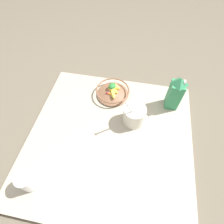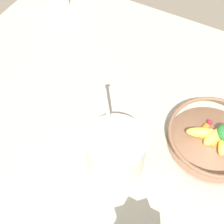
{
  "view_description": "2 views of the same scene",
  "coord_description": "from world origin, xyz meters",
  "px_view_note": "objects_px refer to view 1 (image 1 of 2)",
  "views": [
    {
      "loc": [
        -0.45,
        -0.1,
        0.98
      ],
      "look_at": [
        0.14,
        0.01,
        0.09
      ],
      "focal_mm": 28.0,
      "sensor_mm": 36.0,
      "label": 1
    },
    {
      "loc": [
        0.3,
        -0.42,
        0.73
      ],
      "look_at": [
        0.09,
        -0.04,
        0.12
      ],
      "focal_mm": 50.0,
      "sensor_mm": 36.0,
      "label": 2
    }
  ],
  "objects_px": {
    "fruit_bowl": "(113,91)",
    "drinking_cup": "(27,181)",
    "milk_carton": "(175,93)",
    "yogurt_tub": "(134,115)"
  },
  "relations": [
    {
      "from": "milk_carton",
      "to": "yogurt_tub",
      "type": "height_order",
      "value": "same"
    },
    {
      "from": "fruit_bowl",
      "to": "drinking_cup",
      "type": "height_order",
      "value": "drinking_cup"
    },
    {
      "from": "milk_carton",
      "to": "drinking_cup",
      "type": "height_order",
      "value": "milk_carton"
    },
    {
      "from": "milk_carton",
      "to": "drinking_cup",
      "type": "bearing_deg",
      "value": 133.32
    },
    {
      "from": "fruit_bowl",
      "to": "drinking_cup",
      "type": "distance_m",
      "value": 0.73
    },
    {
      "from": "milk_carton",
      "to": "yogurt_tub",
      "type": "xyz_separation_m",
      "value": [
        -0.17,
        0.23,
        -0.05
      ]
    },
    {
      "from": "fruit_bowl",
      "to": "milk_carton",
      "type": "height_order",
      "value": "milk_carton"
    },
    {
      "from": "fruit_bowl",
      "to": "yogurt_tub",
      "type": "distance_m",
      "value": 0.25
    },
    {
      "from": "milk_carton",
      "to": "drinking_cup",
      "type": "xyz_separation_m",
      "value": [
        -0.65,
        0.69,
        -0.06
      ]
    },
    {
      "from": "yogurt_tub",
      "to": "drinking_cup",
      "type": "height_order",
      "value": "yogurt_tub"
    }
  ]
}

